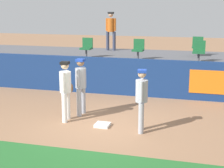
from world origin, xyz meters
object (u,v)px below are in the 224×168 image
(seat_front_right, at_px, (199,50))
(first_base, at_px, (102,125))
(player_coach_visitor, at_px, (142,96))
(spectator_hooded, at_px, (111,28))
(seat_front_center, at_px, (138,48))
(seat_front_left, at_px, (87,47))
(seat_back_right, at_px, (198,45))
(player_fielder_home, at_px, (66,87))
(player_runner_visitor, at_px, (81,83))

(seat_front_right, bearing_deg, first_base, -115.11)
(player_coach_visitor, relative_size, spectator_hooded, 0.90)
(seat_front_center, bearing_deg, seat_front_left, 180.00)
(seat_front_left, bearing_deg, player_coach_visitor, -57.15)
(first_base, bearing_deg, seat_front_center, 90.21)
(player_coach_visitor, xyz_separation_m, seat_back_right, (1.15, 7.01, 0.64))
(player_fielder_home, xyz_separation_m, seat_front_center, (1.14, 4.89, 0.60))
(seat_back_right, bearing_deg, seat_front_left, -158.27)
(player_fielder_home, xyz_separation_m, seat_front_left, (-1.09, 4.89, 0.60))
(player_runner_visitor, xyz_separation_m, spectator_hooded, (-1.00, 6.95, 1.22))
(spectator_hooded, bearing_deg, first_base, 106.36)
(seat_front_left, bearing_deg, player_runner_visitor, -72.90)
(seat_back_right, height_order, spectator_hooded, spectator_hooded)
(player_fielder_home, distance_m, seat_back_right, 7.54)
(first_base, height_order, seat_front_left, seat_front_left)
(player_runner_visitor, xyz_separation_m, seat_front_left, (-1.30, 4.23, 0.60))
(player_coach_visitor, relative_size, seat_front_right, 2.01)
(first_base, distance_m, seat_front_center, 5.33)
(player_runner_visitor, bearing_deg, player_fielder_home, -14.52)
(spectator_hooded, bearing_deg, seat_back_right, 170.10)
(seat_front_left, bearing_deg, first_base, -66.18)
(player_runner_visitor, bearing_deg, player_coach_visitor, 68.07)
(player_runner_visitor, relative_size, seat_front_left, 2.08)
(first_base, bearing_deg, seat_back_right, 71.77)
(spectator_hooded, bearing_deg, seat_front_right, 150.27)
(first_base, distance_m, player_fielder_home, 1.53)
(player_runner_visitor, xyz_separation_m, seat_front_center, (0.93, 4.23, 0.60))
(player_coach_visitor, bearing_deg, seat_front_center, -177.00)
(player_runner_visitor, relative_size, spectator_hooded, 0.93)
(player_fielder_home, bearing_deg, spectator_hooded, -179.88)
(player_runner_visitor, bearing_deg, first_base, 51.22)
(first_base, distance_m, player_coach_visitor, 1.46)
(player_runner_visitor, height_order, spectator_hooded, spectator_hooded)
(seat_front_left, relative_size, spectator_hooded, 0.45)
(player_runner_visitor, distance_m, seat_front_center, 4.37)
(player_runner_visitor, bearing_deg, seat_front_right, 145.30)
(first_base, distance_m, seat_back_right, 7.42)
(first_base, xyz_separation_m, seat_front_center, (-0.02, 5.09, 1.57))
(player_coach_visitor, height_order, seat_front_right, seat_front_right)
(seat_back_right, xyz_separation_m, seat_front_left, (-4.52, -1.80, -0.00))
(player_runner_visitor, bearing_deg, seat_front_center, 171.16)
(seat_front_left, height_order, seat_front_right, same)
(player_fielder_home, height_order, seat_front_left, seat_front_left)
(seat_front_left, bearing_deg, seat_front_right, 0.00)
(player_fielder_home, bearing_deg, seat_front_left, -173.24)
(seat_front_right, bearing_deg, seat_front_left, -180.00)
(first_base, bearing_deg, seat_front_left, 113.82)
(seat_front_left, xyz_separation_m, seat_front_center, (2.23, -0.00, -0.00))
(first_base, distance_m, seat_front_left, 5.78)
(player_coach_visitor, relative_size, seat_front_left, 2.01)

